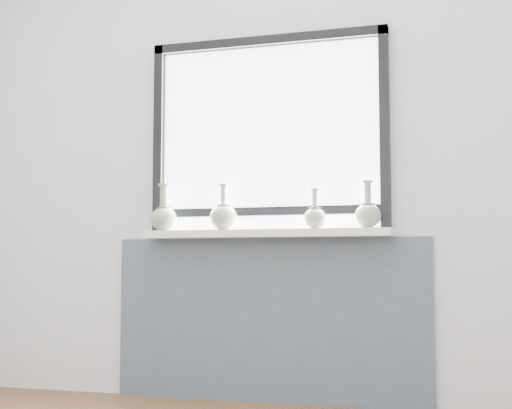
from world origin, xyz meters
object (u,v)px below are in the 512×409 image
(windowsill, at_px, (265,234))
(vase_a, at_px, (164,216))
(vase_d, at_px, (368,214))
(vase_c, at_px, (315,216))
(vase_b, at_px, (223,216))

(windowsill, height_order, vase_a, vase_a)
(windowsill, bearing_deg, vase_a, -177.36)
(vase_a, height_order, vase_d, vase_a)
(windowsill, height_order, vase_c, vase_c)
(vase_d, bearing_deg, windowsill, 179.66)
(windowsill, distance_m, vase_a, 0.57)
(windowsill, relative_size, vase_b, 5.36)
(vase_a, xyz_separation_m, vase_b, (0.34, 0.01, -0.00))
(vase_a, bearing_deg, vase_c, 0.41)
(vase_a, relative_size, vase_b, 1.04)
(windowsill, xyz_separation_m, vase_a, (-0.56, -0.03, 0.10))
(vase_a, distance_m, vase_b, 0.34)
(windowsill, xyz_separation_m, vase_b, (-0.22, -0.01, 0.10))
(vase_a, distance_m, vase_d, 1.10)
(windowsill, bearing_deg, vase_c, -4.15)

